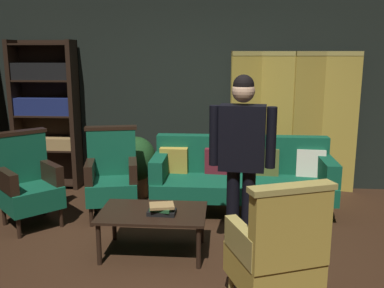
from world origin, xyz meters
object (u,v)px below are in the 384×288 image
(bookshelf, at_px, (46,110))
(armchair_wing_right, at_px, (112,175))
(book_green_cloth, at_px, (162,209))
(book_tan_leather, at_px, (162,206))
(velvet_couch, at_px, (242,173))
(potted_plant, at_px, (137,162))
(coffee_table, at_px, (153,216))
(armchair_gilt_accent, at_px, (277,252))
(folding_screen, at_px, (292,120))
(standing_figure, at_px, (242,152))
(armchair_wing_left, at_px, (28,182))
(book_black_cloth, at_px, (162,212))

(bookshelf, bearing_deg, armchair_wing_right, -41.51)
(book_green_cloth, distance_m, book_tan_leather, 0.03)
(velvet_couch, bearing_deg, potted_plant, 164.15)
(coffee_table, height_order, book_tan_leather, book_tan_leather)
(armchair_gilt_accent, bearing_deg, potted_plant, 121.36)
(folding_screen, bearing_deg, standing_figure, -109.72)
(folding_screen, bearing_deg, potted_plant, -168.35)
(standing_figure, bearing_deg, folding_screen, 70.28)
(velvet_couch, xyz_separation_m, armchair_wing_right, (-1.51, -0.32, 0.03))
(armchair_wing_right, distance_m, book_tan_leather, 1.23)
(armchair_wing_left, distance_m, standing_figure, 2.45)
(velvet_couch, distance_m, book_black_cloth, 1.52)
(book_green_cloth, bearing_deg, velvet_couch, 59.22)
(velvet_couch, bearing_deg, book_black_cloth, -120.78)
(coffee_table, relative_size, potted_plant, 1.24)
(bookshelf, xyz_separation_m, standing_figure, (2.64, -2.03, -0.07))
(standing_figure, height_order, book_tan_leather, standing_figure)
(potted_plant, xyz_separation_m, book_tan_leather, (0.58, -1.70, 0.04))
(standing_figure, distance_m, book_black_cloth, 0.93)
(book_black_cloth, bearing_deg, book_green_cloth, 0.00)
(bookshelf, height_order, potted_plant, bookshelf)
(folding_screen, xyz_separation_m, book_green_cloth, (-1.48, -2.12, -0.51))
(bookshelf, distance_m, book_black_cloth, 2.88)
(velvet_couch, xyz_separation_m, coffee_table, (-0.87, -1.24, -0.08))
(armchair_gilt_accent, relative_size, book_green_cloth, 5.41)
(armchair_wing_right, distance_m, potted_plant, 0.72)
(armchair_gilt_accent, xyz_separation_m, book_green_cloth, (-0.96, 0.84, -0.01))
(coffee_table, bearing_deg, folding_screen, 52.57)
(coffee_table, xyz_separation_m, potted_plant, (-0.49, 1.63, 0.09))
(armchair_gilt_accent, xyz_separation_m, potted_plant, (-1.54, 2.53, -0.02))
(folding_screen, height_order, book_green_cloth, folding_screen)
(bookshelf, xyz_separation_m, armchair_wing_left, (0.34, -1.39, -0.61))
(bookshelf, bearing_deg, standing_figure, -37.45)
(armchair_wing_right, distance_m, standing_figure, 1.82)
(bookshelf, height_order, armchair_gilt_accent, bookshelf)
(bookshelf, bearing_deg, potted_plant, -14.69)
(bookshelf, bearing_deg, book_black_cloth, -46.81)
(potted_plant, bearing_deg, velvet_couch, -15.85)
(bookshelf, bearing_deg, folding_screen, 1.26)
(armchair_wing_left, height_order, standing_figure, standing_figure)
(book_black_cloth, bearing_deg, armchair_gilt_accent, -41.11)
(book_green_cloth, bearing_deg, book_black_cloth, 0.00)
(armchair_gilt_accent, bearing_deg, armchair_wing_left, 149.56)
(armchair_wing_left, height_order, book_green_cloth, armchair_wing_left)
(folding_screen, height_order, armchair_wing_left, folding_screen)
(armchair_gilt_accent, bearing_deg, folding_screen, 80.08)
(coffee_table, bearing_deg, velvet_couch, 54.82)
(armchair_wing_left, bearing_deg, folding_screen, 25.54)
(standing_figure, bearing_deg, velvet_couch, 87.51)
(coffee_table, height_order, armchair_gilt_accent, armchair_gilt_accent)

